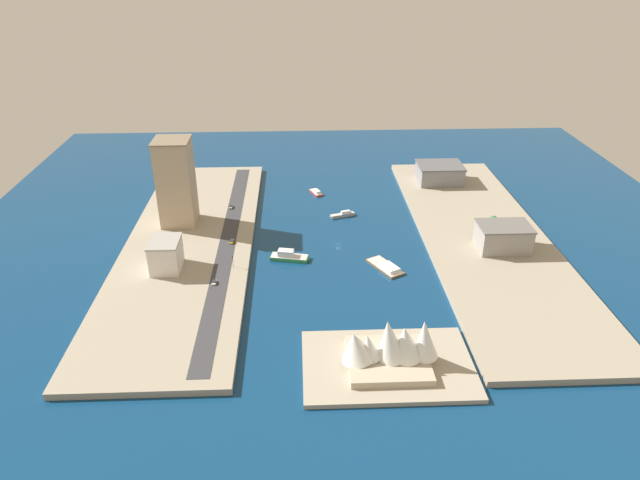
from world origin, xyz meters
The scene contains 19 objects.
ground_plane centered at (0.00, 0.00, 0.00)m, with size 440.00×440.00×0.00m, color navy.
quay_west centered at (-83.56, 0.00, 1.52)m, with size 70.00×240.00×3.05m, color #9E937F.
quay_east centered at (83.56, 0.00, 1.52)m, with size 70.00×240.00×3.05m, color #9E937F.
peninsula_point centered at (-12.38, 106.08, 1.00)m, with size 68.35×44.96×2.00m, color #A89E89.
road_strip centered at (62.05, 0.00, 3.12)m, with size 9.05×228.00×0.15m, color #38383D.
yacht_sleek_gray centered at (-5.20, -36.85, 1.29)m, with size 16.71×8.00×3.58m.
ferry_green_doubledeck centered at (27.95, 16.05, 1.90)m, with size 22.06×10.75×5.51m.
barge_flat_brown centered at (-23.18, 28.27, 1.08)m, with size 18.71×23.95×2.95m.
tugboat_red centered at (9.90, -74.04, 1.08)m, with size 9.16×13.58×2.99m.
warehouse_low_gray centered at (-76.19, -85.17, 9.33)m, with size 30.82×24.81×12.51m.
apartment_midrise_tan centered at (92.49, -26.70, 28.58)m, with size 20.43×21.18×51.00m.
carpark_squat_concrete centered at (-88.20, 14.30, 10.14)m, with size 28.07×19.86×14.13m.
hotel_broad_white centered at (89.87, 28.21, 11.01)m, with size 14.98×19.35×15.87m.
van_white centered at (64.20, 44.37, 3.93)m, with size 2.12×4.42×1.49m.
sedan_silver centered at (64.71, -46.18, 3.98)m, with size 2.23×5.19×1.58m.
taxi_yellow_cab centered at (59.66, 1.32, 3.99)m, with size 2.02×4.76×1.62m.
traffic_light_waterfront centered at (56.27, 28.63, 7.39)m, with size 0.36×0.36×6.50m.
opera_landmark centered at (-12.72, 106.08, 10.31)m, with size 40.72×29.56×21.15m.
park_tree_cluster centered at (-88.79, -1.96, 8.81)m, with size 10.21×21.55×9.50m.
Camera 1 is at (22.45, 287.19, 152.36)m, focal length 32.41 mm.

